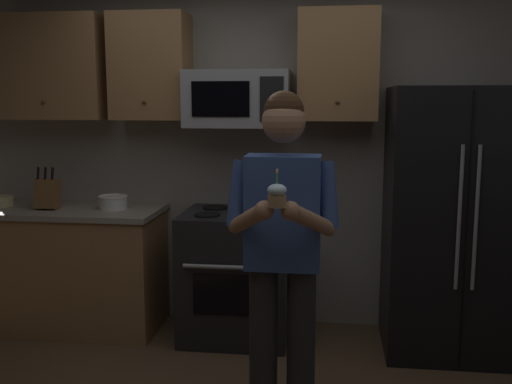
{
  "coord_description": "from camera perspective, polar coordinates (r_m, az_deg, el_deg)",
  "views": [
    {
      "loc": [
        0.52,
        -2.73,
        1.72
      ],
      "look_at": [
        0.14,
        0.23,
        1.25
      ],
      "focal_mm": 41.51,
      "sensor_mm": 36.0,
      "label": 1
    }
  ],
  "objects": [
    {
      "name": "person",
      "position": [
        3.04,
        2.58,
        -4.84
      ],
      "size": [
        0.6,
        0.48,
        1.76
      ],
      "color": "#262628",
      "rests_on": "ground"
    },
    {
      "name": "microwave",
      "position": [
        4.26,
        -1.73,
        8.95
      ],
      "size": [
        0.74,
        0.41,
        0.4
      ],
      "color": "#9EA0A5"
    },
    {
      "name": "counter_left",
      "position": [
        4.72,
        -17.74,
        -6.93
      ],
      "size": [
        1.44,
        0.66,
        0.92
      ],
      "color": "#9E7247",
      "rests_on": "ground"
    },
    {
      "name": "oven_range",
      "position": [
        4.33,
        -1.9,
        -7.96
      ],
      "size": [
        0.76,
        0.7,
        0.93
      ],
      "color": "black",
      "rests_on": "ground"
    },
    {
      "name": "refrigerator",
      "position": [
        4.21,
        18.59,
        -2.75
      ],
      "size": [
        0.9,
        0.75,
        1.8
      ],
      "color": "black",
      "rests_on": "ground"
    },
    {
      "name": "wall_back",
      "position": [
        4.53,
        0.72,
        3.62
      ],
      "size": [
        4.4,
        0.1,
        2.6
      ],
      "primitive_type": "cube",
      "color": "gray",
      "rests_on": "ground"
    },
    {
      "name": "cupcake",
      "position": [
        2.66,
        2.03,
        -0.3
      ],
      "size": [
        0.09,
        0.09,
        0.17
      ],
      "color": "#A87F56"
    },
    {
      "name": "knife_block",
      "position": [
        4.6,
        -19.44,
        -0.14
      ],
      "size": [
        0.16,
        0.15,
        0.32
      ],
      "color": "brown",
      "rests_on": "counter_left"
    },
    {
      "name": "bowl_small_colored",
      "position": [
        4.85,
        -23.27,
        -0.78
      ],
      "size": [
        0.17,
        0.17,
        0.08
      ],
      "color": "beige",
      "rests_on": "counter_left"
    },
    {
      "name": "cabinet_row_upper",
      "position": [
        4.44,
        -9.14,
        11.81
      ],
      "size": [
        2.78,
        0.36,
        0.76
      ],
      "color": "#9E7247"
    },
    {
      "name": "bowl_large_white",
      "position": [
        4.47,
        -13.61,
        -0.93
      ],
      "size": [
        0.21,
        0.21,
        0.1
      ],
      "color": "white",
      "rests_on": "counter_left"
    }
  ]
}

